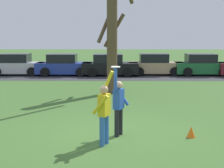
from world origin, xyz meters
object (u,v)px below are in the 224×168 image
Objects in this scene: person_catcher at (119,103)px; field_cone_orange at (191,132)px; parked_car_silver at (17,65)px; parked_car_blue at (64,66)px; parked_car_green at (202,65)px; bare_tree_tall at (112,38)px; parked_car_tan at (155,65)px; parked_car_black at (110,66)px; frisbee_disc at (115,67)px; person_defender at (104,110)px.

person_catcher is 6.50× the size of field_cone_orange.
parked_car_silver and parked_car_blue have the same top height.
field_cone_orange is (9.64, -15.62, -0.57)m from parked_car_silver.
person_catcher is at bearing -64.19° from parked_car_silver.
parked_car_green reaches higher than field_cone_orange.
person_catcher is 15.72m from parked_car_blue.
parked_car_tan is at bearing 68.86° from bare_tree_tall.
bare_tree_tall is at bearing -88.04° from parked_car_black.
parked_car_blue and parked_car_black have the same top height.
field_cone_orange is (2.24, 0.05, -1.93)m from frisbee_disc.
frisbee_disc reaches higher than parked_car_black.
frisbee_disc is 15.35m from parked_car_black.
parked_car_silver is at bearing 48.31° from person_defender.
person_defender is 16.84m from parked_car_tan.
person_catcher is 1.13m from frisbee_disc.
parked_car_green is at bearing -0.31° from parked_car_silver.
parked_car_green is 16.13m from field_cone_orange.
person_defender is 1.33m from frisbee_disc.
field_cone_orange is (2.65, -15.24, -0.57)m from parked_car_black.
person_defender reaches higher than field_cone_orange.
person_catcher is 7.72m from bare_tree_tall.
person_defender is (-0.40, -0.87, -0.00)m from person_catcher.
person_catcher is 15.91m from parked_car_tan.
parked_car_silver is 12.82× the size of field_cone_orange.
parked_car_tan is (3.00, 15.85, -1.37)m from frisbee_disc.
parked_car_tan is at bearing -165.69° from person_catcher.
person_defender is 7.57× the size of frisbee_disc.
bare_tree_tall is at bearing -130.00° from parked_car_green.
parked_car_silver is at bearing 132.32° from bare_tree_tall.
parked_car_green is (10.30, 0.17, 0.00)m from parked_car_blue.
parked_car_black is at bearing -3.18° from parked_car_silver.
person_catcher is at bearing -112.55° from parked_car_green.
parked_car_green is (6.47, 15.60, -1.37)m from frisbee_disc.
frisbee_disc reaches higher than parked_car_blue.
parked_car_tan is at bearing 175.95° from parked_car_green.
person_catcher is 0.51× the size of parked_car_tan.
person_defender is at bearing -164.36° from field_cone_orange.
bare_tree_tall is (0.27, -7.58, 2.08)m from parked_car_black.
parked_car_silver is at bearing 115.28° from frisbee_disc.
parked_car_black is 6.89m from parked_car_green.
parked_car_green is 10.52m from bare_tree_tall.
parked_car_tan is 3.48m from parked_car_green.
parked_car_green is at bearing -4.05° from parked_car_tan.
person_catcher reaches higher than parked_car_black.
parked_car_silver is 1.00× the size of parked_car_black.
person_defender is 2.77m from field_cone_orange.
person_defender is 0.50× the size of parked_car_blue.
parked_car_tan is at bearing 9.27° from parked_car_black.
parked_car_silver is 10.41m from parked_car_tan.
frisbee_disc is 0.84× the size of field_cone_orange.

